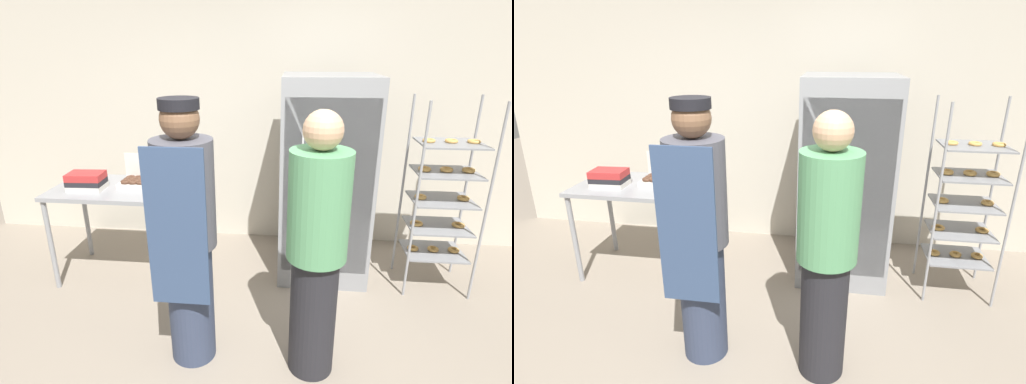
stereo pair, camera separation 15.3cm
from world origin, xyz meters
The scene contains 9 objects.
back_wall centered at (0.00, 2.38, 1.52)m, with size 6.40×0.12×3.05m, color beige.
refrigerator centered at (0.60, 1.63, 0.92)m, with size 0.80×0.76×1.84m.
baking_rack centered at (1.59, 1.49, 0.83)m, with size 0.57×0.46×1.68m.
prep_counter centered at (-1.19, 1.39, 0.78)m, with size 1.22×0.69×0.87m.
donut_box centered at (-1.08, 1.41, 0.92)m, with size 0.27×0.24×0.28m.
blender_pitcher centered at (-0.75, 1.55, 0.99)m, with size 0.11×0.11×0.26m.
binder_stack centered at (-1.47, 1.30, 0.95)m, with size 0.31×0.22×0.15m.
person_baker centered at (-0.34, 0.39, 0.93)m, with size 0.38×0.39×1.78m.
person_customer centered at (0.48, 0.35, 0.89)m, with size 0.37×0.37×1.73m.
Camera 2 is at (0.48, -1.81, 2.05)m, focal length 28.00 mm.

